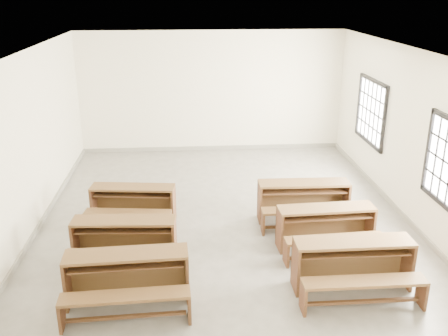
{
  "coord_description": "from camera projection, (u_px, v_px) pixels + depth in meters",
  "views": [
    {
      "loc": [
        -0.68,
        -8.86,
        4.26
      ],
      "look_at": [
        0.0,
        0.0,
        1.0
      ],
      "focal_mm": 40.0,
      "sensor_mm": 36.0,
      "label": 1
    }
  ],
  "objects": [
    {
      "name": "desk_set_4",
      "position": [
        326.0,
        225.0,
        8.47
      ],
      "size": [
        1.69,
        0.93,
        0.74
      ],
      "rotation": [
        0.0,
        0.0,
        0.05
      ],
      "color": "brown",
      "rests_on": "ground"
    },
    {
      "name": "desk_set_5",
      "position": [
        304.0,
        199.0,
        9.47
      ],
      "size": [
        1.74,
        0.93,
        0.77
      ],
      "rotation": [
        0.0,
        0.0,
        -0.02
      ],
      "color": "brown",
      "rests_on": "ground"
    },
    {
      "name": "room",
      "position": [
        229.0,
        109.0,
        9.08
      ],
      "size": [
        8.5,
        8.5,
        3.2
      ],
      "color": "gray",
      "rests_on": "ground"
    },
    {
      "name": "desk_set_0",
      "position": [
        127.0,
        275.0,
        6.97
      ],
      "size": [
        1.75,
        0.96,
        0.77
      ],
      "rotation": [
        0.0,
        0.0,
        0.04
      ],
      "color": "brown",
      "rests_on": "ground"
    },
    {
      "name": "desk_set_3",
      "position": [
        354.0,
        262.0,
        7.29
      ],
      "size": [
        1.74,
        0.9,
        0.78
      ],
      "rotation": [
        0.0,
        0.0,
        0.0
      ],
      "color": "brown",
      "rests_on": "ground"
    },
    {
      "name": "desk_set_1",
      "position": [
        124.0,
        238.0,
        8.02
      ],
      "size": [
        1.7,
        0.96,
        0.74
      ],
      "rotation": [
        0.0,
        0.0,
        -0.06
      ],
      "color": "brown",
      "rests_on": "ground"
    },
    {
      "name": "desk_set_2",
      "position": [
        133.0,
        202.0,
        9.43
      ],
      "size": [
        1.66,
        1.0,
        0.71
      ],
      "rotation": [
        0.0,
        0.0,
        -0.12
      ],
      "color": "brown",
      "rests_on": "ground"
    }
  ]
}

